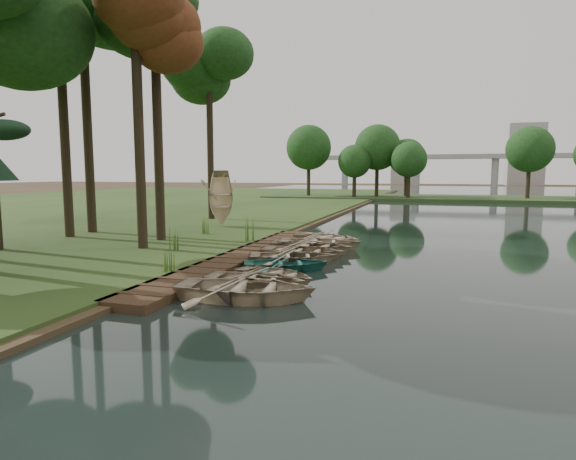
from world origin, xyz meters
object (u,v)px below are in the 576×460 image
(rowboat_1, at_px, (255,277))
(stored_rowboat, at_px, (221,220))
(rowboat_0, at_px, (246,285))
(boardwalk, at_px, (241,257))
(rowboat_2, at_px, (275,272))

(rowboat_1, height_order, stored_rowboat, stored_rowboat)
(rowboat_0, bearing_deg, boardwalk, 16.81)
(rowboat_2, relative_size, stored_rowboat, 0.87)
(rowboat_2, height_order, stored_rowboat, stored_rowboat)
(boardwalk, xyz_separation_m, rowboat_2, (2.64, -3.39, 0.21))
(rowboat_0, distance_m, rowboat_2, 2.43)
(rowboat_1, distance_m, rowboat_2, 1.06)
(rowboat_1, distance_m, stored_rowboat, 15.58)
(boardwalk, height_order, rowboat_2, rowboat_2)
(rowboat_0, xyz_separation_m, rowboat_1, (-0.28, 1.41, -0.08))
(rowboat_0, relative_size, rowboat_2, 1.32)
(rowboat_2, xyz_separation_m, stored_rowboat, (-7.90, 12.58, 0.30))
(rowboat_1, bearing_deg, rowboat_0, -168.72)
(boardwalk, xyz_separation_m, stored_rowboat, (-5.26, 9.19, 0.51))
(rowboat_2, bearing_deg, rowboat_0, -159.54)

